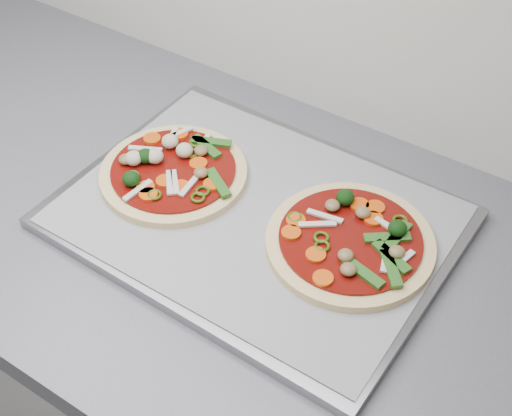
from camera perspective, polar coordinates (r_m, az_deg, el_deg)
The scene contains 5 objects.
countertop at distance 0.89m, azimuth 7.77°, elevation -7.56°, with size 3.60×0.60×0.04m, color slate.
baking_tray at distance 0.94m, azimuth -0.00°, elevation -0.84°, with size 0.50×0.37×0.02m, color gray.
parchment at distance 0.94m, azimuth -0.00°, elevation -0.45°, with size 0.48×0.35×0.00m, color gray.
pizza_left at distance 0.99m, azimuth -6.72°, elevation 2.99°, with size 0.22×0.22×0.03m.
pizza_right at distance 0.90m, azimuth 7.66°, elevation -2.62°, with size 0.24×0.24×0.04m.
Camera 1 is at (0.20, 0.78, 1.58)m, focal length 50.00 mm.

